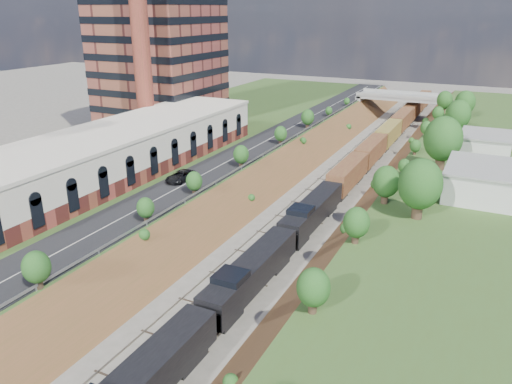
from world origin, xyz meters
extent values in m
cube|color=#3E5A25|center=(-33.00, 60.00, 2.50)|extent=(44.00, 180.00, 5.00)
cube|color=brown|center=(-11.00, 60.00, 0.00)|extent=(10.00, 180.00, 10.00)
cube|color=brown|center=(11.00, 60.00, 0.00)|extent=(10.00, 180.00, 10.00)
cube|color=gray|center=(-2.60, 60.00, 0.09)|extent=(1.58, 180.00, 0.18)
cube|color=gray|center=(2.60, 60.00, 0.09)|extent=(1.58, 180.00, 0.18)
cube|color=black|center=(-15.50, 60.00, 5.05)|extent=(8.00, 180.00, 0.10)
cube|color=#99999E|center=(-11.40, 60.00, 5.55)|extent=(0.06, 171.00, 0.30)
cube|color=brown|center=(-28.00, 38.00, 6.10)|extent=(14.00, 62.00, 2.20)
cube|color=beige|center=(-28.00, 38.00, 9.35)|extent=(14.00, 62.00, 4.30)
cube|color=beige|center=(-28.00, 38.00, 11.75)|extent=(14.30, 62.30, 0.50)
cube|color=brown|center=(-44.00, 72.00, 27.00)|extent=(22.00, 22.00, 44.00)
cylinder|color=brown|center=(-36.00, 56.00, 25.00)|extent=(3.20, 3.20, 40.00)
cube|color=gray|center=(-11.50, 122.00, 3.10)|extent=(1.50, 8.00, 6.20)
cube|color=gray|center=(11.50, 122.00, 3.10)|extent=(1.50, 8.00, 6.20)
cube|color=gray|center=(0.00, 122.00, 6.20)|extent=(24.00, 8.00, 1.00)
cube|color=gray|center=(0.00, 118.00, 7.00)|extent=(24.00, 0.30, 0.80)
cube|color=gray|center=(0.00, 126.00, 7.00)|extent=(24.00, 0.30, 0.80)
cube|color=silver|center=(23.50, 52.00, 7.00)|extent=(9.00, 12.00, 4.00)
cube|color=silver|center=(23.00, 74.00, 6.80)|extent=(8.00, 10.00, 3.60)
cylinder|color=#473323|center=(17.00, 40.00, 6.31)|extent=(1.30, 1.30, 2.62)
ellipsoid|color=#20521C|center=(17.00, 40.00, 9.46)|extent=(5.25, 5.25, 6.30)
cylinder|color=#473323|center=(-11.80, 20.00, 5.61)|extent=(0.66, 0.66, 1.22)
ellipsoid|color=#20521C|center=(-11.80, 20.00, 7.08)|extent=(2.45, 2.45, 2.94)
cube|color=black|center=(2.60, 23.33, 2.39)|extent=(3.05, 18.31, 2.97)
cube|color=black|center=(2.60, 42.65, 2.39)|extent=(3.05, 18.31, 2.97)
cube|color=brown|center=(2.60, 101.59, 2.73)|extent=(3.05, 97.57, 3.66)
imported|color=black|center=(-16.92, 38.85, 5.84)|extent=(2.58, 5.40, 1.49)
camera|label=1|loc=(23.98, -19.40, 29.30)|focal=35.00mm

